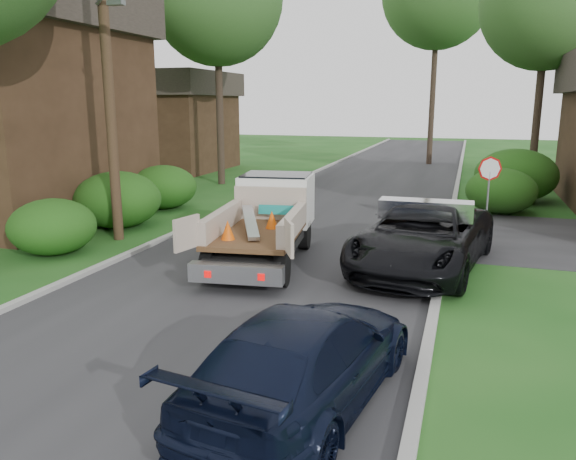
# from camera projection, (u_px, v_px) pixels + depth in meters

# --- Properties ---
(ground) EXTENTS (120.00, 120.00, 0.00)m
(ground) POSITION_uv_depth(u_px,v_px,m) (212.00, 318.00, 10.91)
(ground) COLOR #194D16
(ground) RESTS_ON ground
(road) EXTENTS (8.00, 90.00, 0.02)m
(road) POSITION_uv_depth(u_px,v_px,m) (332.00, 219.00, 20.19)
(road) COLOR #28282B
(road) RESTS_ON ground
(curb_left) EXTENTS (0.20, 90.00, 0.12)m
(curb_left) POSITION_uv_depth(u_px,v_px,m) (227.00, 211.00, 21.40)
(curb_left) COLOR #9E9E99
(curb_left) RESTS_ON ground
(curb_right) EXTENTS (0.20, 90.00, 0.12)m
(curb_right) POSITION_uv_depth(u_px,v_px,m) (450.00, 225.00, 18.96)
(curb_right) COLOR #9E9E99
(curb_right) RESTS_ON ground
(stop_sign) EXTENTS (0.71, 0.32, 2.48)m
(stop_sign) POSITION_uv_depth(u_px,v_px,m) (489.00, 179.00, 17.32)
(stop_sign) COLOR slate
(stop_sign) RESTS_ON ground
(utility_pole) EXTENTS (2.42, 1.25, 10.00)m
(utility_pole) POSITION_uv_depth(u_px,v_px,m) (107.00, 64.00, 16.02)
(utility_pole) COLOR #382619
(utility_pole) RESTS_ON ground
(house_left_far) EXTENTS (7.56, 7.56, 6.00)m
(house_left_far) POSITION_uv_depth(u_px,v_px,m) (165.00, 120.00, 34.68)
(house_left_far) COLOR #352216
(house_left_far) RESTS_ON ground
(hedge_left_a) EXTENTS (2.34, 2.34, 1.53)m
(hedge_left_a) POSITION_uv_depth(u_px,v_px,m) (53.00, 227.00, 15.37)
(hedge_left_a) COLOR #154A11
(hedge_left_a) RESTS_ON ground
(hedge_left_b) EXTENTS (2.86, 2.86, 1.87)m
(hedge_left_b) POSITION_uv_depth(u_px,v_px,m) (118.00, 199.00, 18.67)
(hedge_left_b) COLOR #154A11
(hedge_left_b) RESTS_ON ground
(hedge_left_c) EXTENTS (2.60, 2.60, 1.70)m
(hedge_left_c) POSITION_uv_depth(u_px,v_px,m) (164.00, 187.00, 22.03)
(hedge_left_c) COLOR #154A11
(hedge_left_c) RESTS_ON ground
(hedge_right_a) EXTENTS (2.60, 2.60, 1.70)m
(hedge_right_a) POSITION_uv_depth(u_px,v_px,m) (501.00, 191.00, 21.06)
(hedge_right_a) COLOR #154A11
(hedge_right_a) RESTS_ON ground
(hedge_right_b) EXTENTS (3.38, 3.38, 2.21)m
(hedge_right_b) POSITION_uv_depth(u_px,v_px,m) (516.00, 175.00, 23.58)
(hedge_right_b) COLOR #154A11
(hedge_right_b) RESTS_ON ground
(tree_right_far) EXTENTS (6.00, 6.00, 11.50)m
(tree_right_far) POSITION_uv_depth(u_px,v_px,m) (548.00, 3.00, 25.37)
(tree_right_far) COLOR #2D2119
(tree_right_far) RESTS_ON ground
(flatbed_truck) EXTENTS (3.01, 5.79, 2.10)m
(flatbed_truck) POSITION_uv_depth(u_px,v_px,m) (269.00, 214.00, 15.22)
(flatbed_truck) COLOR black
(flatbed_truck) RESTS_ON ground
(black_pickup) EXTENTS (3.63, 6.26, 1.64)m
(black_pickup) POSITION_uv_depth(u_px,v_px,m) (423.00, 237.00, 13.98)
(black_pickup) COLOR black
(black_pickup) RESTS_ON ground
(navy_suv) EXTENTS (2.62, 5.01, 1.38)m
(navy_suv) POSITION_uv_depth(u_px,v_px,m) (305.00, 357.00, 7.66)
(navy_suv) COLOR black
(navy_suv) RESTS_ON ground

